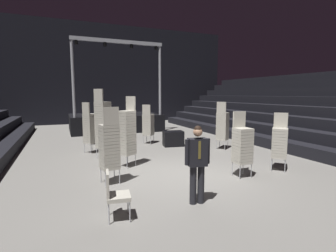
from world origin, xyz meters
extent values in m
cube|color=slate|center=(0.00, 0.00, -0.05)|extent=(22.00, 30.00, 0.10)
cube|color=black|center=(0.00, 15.00, 4.00)|extent=(22.00, 0.30, 8.00)
cube|color=black|center=(5.38, 1.00, 0.23)|extent=(0.75, 24.00, 0.45)
cube|color=black|center=(6.12, 1.00, 0.68)|extent=(0.75, 24.00, 0.45)
cube|color=black|center=(6.88, 1.00, 1.12)|extent=(0.75, 24.00, 0.45)
cube|color=black|center=(7.62, 1.00, 1.57)|extent=(0.75, 24.00, 0.45)
cube|color=black|center=(0.00, 10.05, 0.53)|extent=(5.65, 3.58, 1.06)
cylinder|color=#9EA0A8|center=(-2.57, 8.51, 3.23)|extent=(0.16, 0.16, 4.35)
cylinder|color=#9EA0A8|center=(2.57, 8.51, 3.23)|extent=(0.16, 0.16, 4.35)
cube|color=#9EA0A8|center=(0.00, 8.51, 5.41)|extent=(5.35, 0.20, 0.20)
cylinder|color=black|center=(-2.32, 8.51, 5.19)|extent=(0.18, 0.18, 0.22)
cylinder|color=black|center=(-0.77, 8.51, 5.19)|extent=(0.18, 0.18, 0.22)
cylinder|color=black|center=(0.77, 8.51, 5.19)|extent=(0.18, 0.18, 0.22)
cylinder|color=black|center=(2.32, 8.51, 5.19)|extent=(0.18, 0.18, 0.22)
cylinder|color=black|center=(-0.51, -2.07, 0.42)|extent=(0.15, 0.15, 0.84)
cylinder|color=black|center=(-0.69, -2.04, 0.42)|extent=(0.15, 0.15, 0.84)
cube|color=silver|center=(-0.61, -2.11, 1.14)|extent=(0.19, 0.12, 0.60)
cube|color=black|center=(-0.60, -2.05, 1.14)|extent=(0.43, 0.28, 0.60)
cube|color=brown|center=(-0.61, -2.17, 1.21)|extent=(0.06, 0.02, 0.38)
cylinder|color=black|center=(-0.37, -2.09, 1.15)|extent=(0.11, 0.11, 0.55)
cylinder|color=black|center=(-0.83, -2.02, 1.15)|extent=(0.11, 0.11, 0.55)
sphere|color=tan|center=(-0.60, -2.05, 1.58)|extent=(0.20, 0.20, 0.20)
sphere|color=black|center=(-0.60, -2.05, 1.63)|extent=(0.16, 0.16, 0.16)
cylinder|color=#B2B5BA|center=(-2.13, 4.18, 0.20)|extent=(0.02, 0.02, 0.40)
cylinder|color=#B2B5BA|center=(-1.92, 3.86, 0.20)|extent=(0.02, 0.02, 0.40)
cylinder|color=#B2B5BA|center=(-2.45, 3.96, 0.20)|extent=(0.02, 0.02, 0.40)
cylinder|color=#B2B5BA|center=(-2.24, 3.65, 0.20)|extent=(0.02, 0.02, 0.40)
cube|color=#B7B2A3|center=(-2.19, 3.91, 0.44)|extent=(0.61, 0.61, 0.08)
cube|color=#B7B2A3|center=(-2.19, 3.91, 0.53)|extent=(0.61, 0.61, 0.08)
cube|color=#B7B2A3|center=(-2.19, 3.91, 0.61)|extent=(0.61, 0.61, 0.08)
cube|color=#B7B2A3|center=(-2.19, 3.91, 0.70)|extent=(0.61, 0.61, 0.08)
cube|color=#B7B2A3|center=(-2.19, 3.91, 0.78)|extent=(0.61, 0.61, 0.08)
cube|color=#B7B2A3|center=(-2.19, 3.91, 0.87)|extent=(0.61, 0.61, 0.08)
cube|color=#B7B2A3|center=(-2.19, 3.91, 0.95)|extent=(0.61, 0.61, 0.08)
cube|color=#B7B2A3|center=(-2.19, 3.91, 1.04)|extent=(0.61, 0.61, 0.08)
cube|color=#B7B2A3|center=(-2.19, 3.91, 1.12)|extent=(0.61, 0.61, 0.08)
cube|color=#B7B2A3|center=(-2.19, 3.91, 1.21)|extent=(0.61, 0.61, 0.08)
cube|color=#B7B2A3|center=(-2.19, 3.91, 1.29)|extent=(0.61, 0.61, 0.08)
cube|color=#B7B2A3|center=(-2.19, 3.91, 1.38)|extent=(0.61, 0.61, 0.08)
cube|color=#B7B2A3|center=(-2.19, 3.91, 1.46)|extent=(0.61, 0.61, 0.08)
cube|color=#B7B2A3|center=(-2.19, 3.91, 1.55)|extent=(0.61, 0.61, 0.08)
cube|color=#B7B2A3|center=(-2.35, 3.80, 1.82)|extent=(0.27, 0.36, 0.46)
cylinder|color=#B2B5BA|center=(-1.39, 1.11, 0.20)|extent=(0.02, 0.02, 0.40)
cylinder|color=#B2B5BA|center=(-1.57, 1.44, 0.20)|extent=(0.02, 0.02, 0.40)
cylinder|color=#B2B5BA|center=(-1.05, 1.29, 0.20)|extent=(0.02, 0.02, 0.40)
cylinder|color=#B2B5BA|center=(-1.24, 1.63, 0.20)|extent=(0.02, 0.02, 0.40)
cube|color=#B7B2A3|center=(-1.31, 1.37, 0.44)|extent=(0.60, 0.60, 0.08)
cube|color=#B7B2A3|center=(-1.31, 1.37, 0.53)|extent=(0.60, 0.60, 0.08)
cube|color=#B7B2A3|center=(-1.31, 1.37, 0.61)|extent=(0.60, 0.60, 0.08)
cube|color=#B7B2A3|center=(-1.31, 1.37, 0.70)|extent=(0.60, 0.60, 0.08)
cube|color=#B7B2A3|center=(-1.31, 1.37, 0.78)|extent=(0.60, 0.60, 0.08)
cube|color=#B7B2A3|center=(-1.31, 1.37, 0.87)|extent=(0.60, 0.60, 0.08)
cube|color=#B7B2A3|center=(-1.31, 1.37, 0.95)|extent=(0.60, 0.60, 0.08)
cube|color=#B7B2A3|center=(-1.31, 1.37, 1.04)|extent=(0.60, 0.60, 0.08)
cube|color=#B7B2A3|center=(-1.31, 1.37, 1.12)|extent=(0.60, 0.60, 0.08)
cube|color=#B7B2A3|center=(-1.31, 1.37, 1.21)|extent=(0.60, 0.60, 0.08)
cube|color=#B7B2A3|center=(-1.31, 1.37, 1.29)|extent=(0.60, 0.60, 0.08)
cube|color=#B7B2A3|center=(-1.31, 1.37, 1.38)|extent=(0.60, 0.60, 0.08)
cube|color=#B7B2A3|center=(-1.31, 1.37, 1.46)|extent=(0.60, 0.60, 0.08)
cube|color=#B7B2A3|center=(-1.31, 1.37, 1.55)|extent=(0.60, 0.60, 0.08)
cube|color=#B7B2A3|center=(-1.31, 1.37, 1.63)|extent=(0.60, 0.60, 0.08)
cube|color=#B7B2A3|center=(-1.31, 1.37, 1.72)|extent=(0.60, 0.60, 0.08)
cube|color=#B7B2A3|center=(-1.31, 1.37, 1.80)|extent=(0.60, 0.60, 0.08)
cube|color=#B7B2A3|center=(-1.14, 1.46, 2.08)|extent=(0.24, 0.38, 0.46)
cylinder|color=#B2B5BA|center=(-2.34, 0.11, 0.20)|extent=(0.02, 0.02, 0.40)
cylinder|color=#B2B5BA|center=(-1.97, 0.18, 0.20)|extent=(0.02, 0.02, 0.40)
cylinder|color=#B2B5BA|center=(-2.27, -0.26, 0.20)|extent=(0.02, 0.02, 0.40)
cylinder|color=#B2B5BA|center=(-1.90, -0.19, 0.20)|extent=(0.02, 0.02, 0.40)
cube|color=#B7B2A3|center=(-2.12, -0.04, 0.44)|extent=(0.51, 0.51, 0.08)
cube|color=#B7B2A3|center=(-2.12, -0.04, 0.53)|extent=(0.51, 0.51, 0.08)
cube|color=#B7B2A3|center=(-2.12, -0.04, 0.61)|extent=(0.51, 0.51, 0.08)
cube|color=#B7B2A3|center=(-2.12, -0.04, 0.70)|extent=(0.51, 0.51, 0.08)
cube|color=#B7B2A3|center=(-2.12, -0.04, 0.78)|extent=(0.51, 0.51, 0.08)
cube|color=#B7B2A3|center=(-2.12, -0.04, 0.87)|extent=(0.51, 0.51, 0.08)
cube|color=#B7B2A3|center=(-2.12, -0.04, 0.95)|extent=(0.51, 0.51, 0.08)
cube|color=#B7B2A3|center=(-2.12, -0.04, 1.04)|extent=(0.51, 0.51, 0.08)
cube|color=#B7B2A3|center=(-2.12, -0.04, 1.12)|extent=(0.51, 0.51, 0.08)
cube|color=#B7B2A3|center=(-2.12, -0.04, 1.21)|extent=(0.51, 0.51, 0.08)
cube|color=#B7B2A3|center=(-2.12, -0.04, 1.29)|extent=(0.51, 0.51, 0.08)
cube|color=#B7B2A3|center=(-2.12, -0.04, 1.38)|extent=(0.51, 0.51, 0.08)
cube|color=#B7B2A3|center=(-2.12, -0.04, 1.46)|extent=(0.51, 0.51, 0.08)
cube|color=#B7B2A3|center=(-2.12, -0.04, 1.55)|extent=(0.51, 0.51, 0.08)
cube|color=#B7B2A3|center=(-2.09, -0.23, 1.82)|extent=(0.41, 0.12, 0.46)
cylinder|color=#B2B5BA|center=(2.96, -1.14, 0.20)|extent=(0.02, 0.02, 0.40)
cylinder|color=#B2B5BA|center=(2.70, -0.86, 0.20)|extent=(0.02, 0.02, 0.40)
cylinder|color=#B2B5BA|center=(3.24, -0.88, 0.20)|extent=(0.02, 0.02, 0.40)
cylinder|color=#B2B5BA|center=(2.98, -0.60, 0.20)|extent=(0.02, 0.02, 0.40)
cube|color=#B7B2A3|center=(2.97, -0.87, 0.44)|extent=(0.62, 0.62, 0.08)
cube|color=#B7B2A3|center=(2.97, -0.87, 0.53)|extent=(0.62, 0.62, 0.08)
cube|color=#B7B2A3|center=(2.97, -0.87, 0.61)|extent=(0.62, 0.62, 0.08)
cube|color=#B7B2A3|center=(2.97, -0.87, 0.70)|extent=(0.62, 0.62, 0.08)
cube|color=#B7B2A3|center=(2.97, -0.87, 0.78)|extent=(0.62, 0.62, 0.08)
cube|color=#B7B2A3|center=(2.97, -0.87, 0.87)|extent=(0.62, 0.62, 0.08)
cube|color=#B7B2A3|center=(2.97, -0.87, 0.95)|extent=(0.62, 0.62, 0.08)
cube|color=#B7B2A3|center=(2.97, -0.87, 1.04)|extent=(0.62, 0.62, 0.08)
cube|color=#B7B2A3|center=(2.97, -0.87, 1.12)|extent=(0.62, 0.62, 0.08)
cube|color=#B7B2A3|center=(2.97, -0.87, 1.21)|extent=(0.62, 0.62, 0.08)
cube|color=#B7B2A3|center=(2.97, -0.87, 1.29)|extent=(0.62, 0.62, 0.08)
cube|color=#B7B2A3|center=(3.11, -0.74, 1.56)|extent=(0.31, 0.33, 0.46)
cylinder|color=#B2B5BA|center=(1.67, -1.14, 0.20)|extent=(0.02, 0.02, 0.40)
cylinder|color=#B2B5BA|center=(1.29, -1.12, 0.20)|extent=(0.02, 0.02, 0.40)
cylinder|color=#B2B5BA|center=(1.69, -0.76, 0.20)|extent=(0.02, 0.02, 0.40)
cylinder|color=#B2B5BA|center=(1.31, -0.74, 0.20)|extent=(0.02, 0.02, 0.40)
cube|color=#B7B2A3|center=(1.49, -0.94, 0.44)|extent=(0.46, 0.46, 0.08)
cube|color=#B7B2A3|center=(1.49, -0.94, 0.53)|extent=(0.46, 0.46, 0.08)
cube|color=#B7B2A3|center=(1.49, -0.94, 0.61)|extent=(0.46, 0.46, 0.08)
cube|color=#B7B2A3|center=(1.49, -0.94, 0.70)|extent=(0.46, 0.46, 0.08)
cube|color=#B7B2A3|center=(1.49, -0.94, 0.78)|extent=(0.46, 0.46, 0.08)
cube|color=#B7B2A3|center=(1.49, -0.94, 0.87)|extent=(0.46, 0.46, 0.08)
cube|color=#B7B2A3|center=(1.49, -0.94, 0.95)|extent=(0.46, 0.46, 0.08)
cube|color=#B7B2A3|center=(1.49, -0.94, 1.04)|extent=(0.46, 0.46, 0.08)
cube|color=#B7B2A3|center=(1.49, -0.94, 1.12)|extent=(0.46, 0.46, 0.08)
cube|color=#B7B2A3|center=(1.49, -0.94, 1.21)|extent=(0.46, 0.46, 0.08)
cube|color=#B7B2A3|center=(1.49, -0.94, 1.29)|extent=(0.46, 0.46, 0.08)
cube|color=#B7B2A3|center=(1.49, -0.94, 1.38)|extent=(0.46, 0.46, 0.08)
cube|color=#B7B2A3|center=(1.50, -0.74, 1.65)|extent=(0.41, 0.07, 0.46)
cylinder|color=#B2B5BA|center=(0.58, 5.16, 0.20)|extent=(0.02, 0.02, 0.40)
cylinder|color=#B2B5BA|center=(0.85, 4.90, 0.20)|extent=(0.02, 0.02, 0.40)
cylinder|color=#B2B5BA|center=(0.32, 4.88, 0.20)|extent=(0.02, 0.02, 0.40)
cylinder|color=#B2B5BA|center=(0.59, 4.62, 0.20)|extent=(0.02, 0.02, 0.40)
cube|color=#B7B2A3|center=(0.59, 4.89, 0.44)|extent=(0.62, 0.62, 0.08)
cube|color=#B7B2A3|center=(0.59, 4.89, 0.53)|extent=(0.62, 0.62, 0.08)
cube|color=#B7B2A3|center=(0.59, 4.89, 0.61)|extent=(0.62, 0.62, 0.08)
cube|color=#B7B2A3|center=(0.59, 4.89, 0.70)|extent=(0.62, 0.62, 0.08)
cube|color=#B7B2A3|center=(0.59, 4.89, 0.78)|extent=(0.62, 0.62, 0.08)
cube|color=#B7B2A3|center=(0.59, 4.89, 0.87)|extent=(0.62, 0.62, 0.08)
cube|color=#B7B2A3|center=(0.59, 4.89, 0.95)|extent=(0.62, 0.62, 0.08)
cube|color=#B7B2A3|center=(0.59, 4.89, 1.04)|extent=(0.62, 0.62, 0.08)
cube|color=#B7B2A3|center=(0.59, 4.89, 1.12)|extent=(0.62, 0.62, 0.08)
cube|color=#B7B2A3|center=(0.59, 4.89, 1.21)|extent=(0.62, 0.62, 0.08)
cube|color=#B7B2A3|center=(0.59, 4.89, 1.29)|extent=(0.62, 0.62, 0.08)
cube|color=#B7B2A3|center=(0.59, 4.89, 1.38)|extent=(0.62, 0.62, 0.08)
cube|color=#B7B2A3|center=(0.45, 4.75, 1.65)|extent=(0.33, 0.31, 0.46)
cylinder|color=#B2B5BA|center=(3.21, 2.74, 0.20)|extent=(0.02, 0.02, 0.40)
cylinder|color=#B2B5BA|center=(3.43, 2.43, 0.20)|extent=(0.02, 0.02, 0.40)
cylinder|color=#B2B5BA|center=(2.90, 2.52, 0.20)|extent=(0.02, 0.02, 0.40)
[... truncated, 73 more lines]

